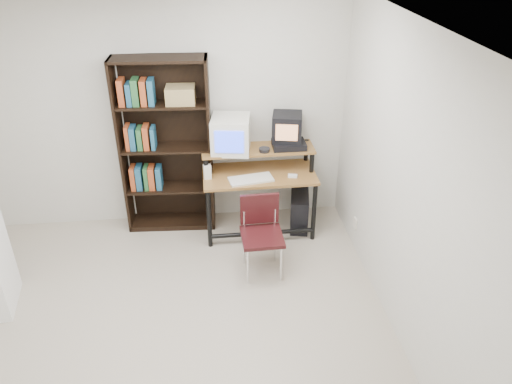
{
  "coord_description": "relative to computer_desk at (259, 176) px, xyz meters",
  "views": [
    {
      "loc": [
        0.42,
        -3.23,
        3.28
      ],
      "look_at": [
        0.9,
        1.1,
        0.79
      ],
      "focal_mm": 35.0,
      "sensor_mm": 36.0,
      "label": 1
    }
  ],
  "objects": [
    {
      "name": "mouse",
      "position": [
        0.35,
        -0.15,
        0.05
      ],
      "size": [
        0.11,
        0.08,
        0.03
      ],
      "primitive_type": "cube",
      "rotation": [
        0.0,
        0.0,
        -0.24
      ],
      "color": "white",
      "rests_on": "mousepad"
    },
    {
      "name": "wall_outlet",
      "position": [
        1.0,
        -0.47,
        -0.39
      ],
      "size": [
        0.02,
        0.08,
        0.12
      ],
      "primitive_type": "cube",
      "color": "beige",
      "rests_on": "right_wall"
    },
    {
      "name": "computer_desk",
      "position": [
        0.0,
        0.0,
        0.0
      ],
      "size": [
        1.24,
        0.63,
        0.98
      ],
      "rotation": [
        0.0,
        0.0,
        0.01
      ],
      "color": "olive",
      "rests_on": "floor"
    },
    {
      "name": "cd_spindle",
      "position": [
        0.06,
        0.01,
        0.3
      ],
      "size": [
        0.12,
        0.12,
        0.05
      ],
      "primitive_type": "cylinder",
      "rotation": [
        0.0,
        0.0,
        -0.01
      ],
      "color": "#26262B",
      "rests_on": "computer_desk"
    },
    {
      "name": "school_chair",
      "position": [
        -0.06,
        -0.75,
        -0.19
      ],
      "size": [
        0.42,
        0.42,
        0.82
      ],
      "rotation": [
        0.0,
        0.0,
        0.03
      ],
      "color": "black",
      "rests_on": "floor"
    },
    {
      "name": "back_wall",
      "position": [
        -0.99,
        0.38,
        0.61
      ],
      "size": [
        4.0,
        0.01,
        2.6
      ],
      "primitive_type": "cube",
      "color": "beige",
      "rests_on": "floor"
    },
    {
      "name": "right_wall",
      "position": [
        1.01,
        -1.62,
        0.61
      ],
      "size": [
        0.01,
        4.0,
        2.6
      ],
      "primitive_type": "cube",
      "color": "beige",
      "rests_on": "floor"
    },
    {
      "name": "desk_speaker",
      "position": [
        -0.57,
        -0.07,
        0.11
      ],
      "size": [
        0.09,
        0.08,
        0.17
      ],
      "primitive_type": "cube",
      "rotation": [
        0.0,
        0.0,
        0.11
      ],
      "color": "silver",
      "rests_on": "computer_desk"
    },
    {
      "name": "bookshelf",
      "position": [
        -1.0,
        0.24,
        0.32
      ],
      "size": [
        1.01,
        0.38,
        1.98
      ],
      "rotation": [
        0.0,
        0.0,
        -0.06
      ],
      "color": "black",
      "rests_on": "floor"
    },
    {
      "name": "floor",
      "position": [
        -0.99,
        -1.62,
        -0.7
      ],
      "size": [
        4.0,
        4.0,
        0.01
      ],
      "primitive_type": "cube",
      "color": "#B7AB97",
      "rests_on": "ground"
    },
    {
      "name": "crt_monitor",
      "position": [
        -0.29,
        0.1,
        0.47
      ],
      "size": [
        0.46,
        0.46,
        0.38
      ],
      "rotation": [
        0.0,
        0.0,
        -0.15
      ],
      "color": "silver",
      "rests_on": "computer_desk"
    },
    {
      "name": "keyboard",
      "position": [
        -0.11,
        -0.17,
        0.05
      ],
      "size": [
        0.5,
        0.29,
        0.03
      ],
      "primitive_type": "cube",
      "rotation": [
        0.0,
        0.0,
        0.17
      ],
      "color": "silver",
      "rests_on": "computer_desk"
    },
    {
      "name": "crt_tv",
      "position": [
        0.32,
        0.14,
        0.51
      ],
      "size": [
        0.37,
        0.37,
        0.3
      ],
      "rotation": [
        0.0,
        0.0,
        -0.19
      ],
      "color": "black",
      "rests_on": "vcr"
    },
    {
      "name": "vcr",
      "position": [
        0.34,
        0.08,
        0.32
      ],
      "size": [
        0.36,
        0.26,
        0.08
      ],
      "primitive_type": "cube",
      "rotation": [
        0.0,
        0.0,
        -0.0
      ],
      "color": "black",
      "rests_on": "computer_desk"
    },
    {
      "name": "mousepad",
      "position": [
        0.35,
        -0.15,
        0.03
      ],
      "size": [
        0.22,
        0.18,
        0.01
      ],
      "primitive_type": "cube",
      "rotation": [
        0.0,
        0.0,
        -0.01
      ],
      "color": "black",
      "rests_on": "computer_desk"
    },
    {
      "name": "pc_tower",
      "position": [
        0.47,
        -0.01,
        -0.48
      ],
      "size": [
        0.28,
        0.48,
        0.42
      ],
      "primitive_type": "cube",
      "rotation": [
        0.0,
        0.0,
        -0.18
      ],
      "color": "black",
      "rests_on": "floor"
    },
    {
      "name": "ceiling",
      "position": [
        -0.99,
        -1.62,
        1.91
      ],
      "size": [
        4.0,
        4.0,
        0.01
      ],
      "primitive_type": "cube",
      "color": "white",
      "rests_on": "back_wall"
    }
  ]
}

